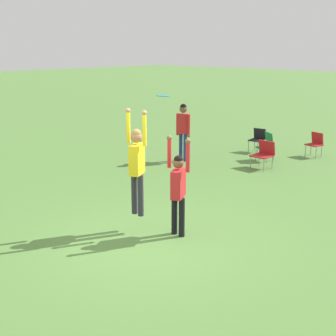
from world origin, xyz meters
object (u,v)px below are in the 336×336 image
(camping_chair_2, at_px, (267,144))
(person_defending, at_px, (178,185))
(camping_chair_5, at_px, (315,142))
(person_jumping, at_px, (137,160))
(camping_chair_0, at_px, (258,138))
(camping_chair_4, at_px, (264,153))
(person_spectator_far, at_px, (183,126))
(frisbee, at_px, (164,96))

(camping_chair_2, bearing_deg, person_defending, 140.68)
(person_defending, xyz_separation_m, camping_chair_5, (-1.30, 8.25, -0.55))
(person_jumping, distance_m, camping_chair_0, 8.33)
(person_jumping, relative_size, camping_chair_4, 2.57)
(person_defending, relative_size, person_spectator_far, 1.07)
(person_jumping, height_order, person_defending, person_jumping)
(frisbee, relative_size, camping_chair_5, 0.34)
(person_spectator_far, bearing_deg, camping_chair_5, 14.26)
(frisbee, xyz_separation_m, person_spectator_far, (-3.96, 4.91, -1.63))
(frisbee, height_order, camping_chair_0, frisbee)
(camping_chair_0, relative_size, person_spectator_far, 0.44)
(camping_chair_0, height_order, camping_chair_4, camping_chair_4)
(person_jumping, distance_m, camping_chair_2, 7.26)
(camping_chair_0, relative_size, camping_chair_2, 0.90)
(person_jumping, bearing_deg, camping_chair_2, -16.08)
(person_spectator_far, bearing_deg, frisbee, -88.67)
(camping_chair_4, xyz_separation_m, camping_chair_5, (0.42, 2.52, 0.01))
(person_jumping, xyz_separation_m, camping_chair_4, (-0.96, 6.13, -1.01))
(frisbee, height_order, person_spectator_far, frisbee)
(camping_chair_4, xyz_separation_m, person_spectator_far, (-2.40, -1.07, 0.67))
(person_jumping, distance_m, person_defending, 0.96)
(frisbee, xyz_separation_m, camping_chair_0, (-2.98, 7.77, -2.28))
(camping_chair_0, distance_m, camping_chair_2, 1.28)
(camping_chair_2, height_order, camping_chair_5, camping_chair_2)
(camping_chair_0, distance_m, camping_chair_4, 2.28)
(person_defending, height_order, person_spectator_far, person_defending)
(frisbee, distance_m, camping_chair_4, 6.59)
(person_jumping, bearing_deg, camping_chair_5, -24.02)
(person_defending, height_order, camping_chair_5, person_defending)
(camping_chair_0, xyz_separation_m, camping_chair_5, (1.83, 0.72, -0.01))
(camping_chair_4, bearing_deg, camping_chair_0, -51.15)
(frisbee, xyz_separation_m, camping_chair_2, (-2.04, 6.90, -2.24))
(camping_chair_0, bearing_deg, frisbee, 101.86)
(camping_chair_0, bearing_deg, person_jumping, 97.61)
(person_defending, bearing_deg, person_spectator_far, -166.21)
(person_defending, distance_m, camping_chair_0, 8.17)
(camping_chair_0, bearing_deg, camping_chair_2, 127.85)
(camping_chair_0, height_order, camping_chair_2, camping_chair_2)
(camping_chair_4, relative_size, person_spectator_far, 0.45)
(camping_chair_5, bearing_deg, person_jumping, 105.24)
(camping_chair_2, distance_m, camping_chair_4, 1.04)
(person_spectator_far, bearing_deg, camping_chair_2, 8.32)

